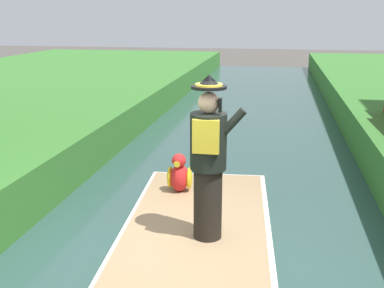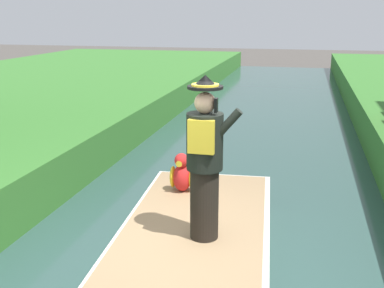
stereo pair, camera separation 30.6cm
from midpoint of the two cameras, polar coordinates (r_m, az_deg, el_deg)
name	(u,v)px [view 1 (the left image)]	position (r m, az deg, el deg)	size (l,w,h in m)	color
boat	(196,250)	(5.87, -1.06, -12.72)	(2.11, 4.32, 0.61)	silver
person_pirate	(209,160)	(5.15, 0.31, -1.90)	(0.61, 0.42, 1.85)	black
parrot_plush	(179,175)	(6.73, -2.83, -3.76)	(0.36, 0.34, 0.57)	red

